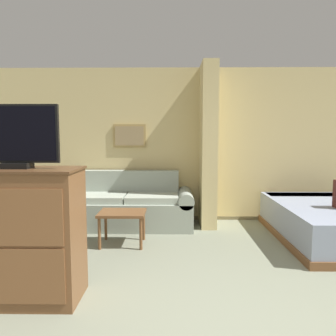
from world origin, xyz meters
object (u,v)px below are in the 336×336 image
(tv, at_px, (15,137))
(table_lamp, at_px, (48,177))
(tv_dresser, at_px, (20,235))
(coffee_table, at_px, (122,216))
(bed, at_px, (332,222))
(couch, at_px, (127,206))

(tv, bearing_deg, table_lamp, 105.15)
(table_lamp, bearing_deg, tv_dresser, -74.86)
(tv_dresser, bearing_deg, coffee_table, 65.69)
(coffee_table, bearing_deg, tv, -114.32)
(bed, bearing_deg, tv_dresser, -154.29)
(couch, bearing_deg, tv_dresser, -104.18)
(table_lamp, distance_m, bed, 4.31)
(table_lamp, bearing_deg, coffee_table, -33.52)
(couch, height_order, tv, tv)
(tv_dresser, relative_size, tv, 1.59)
(table_lamp, height_order, bed, table_lamp)
(table_lamp, xyz_separation_m, tv_dresser, (0.64, -2.36, -0.22))
(couch, height_order, bed, couch)
(couch, distance_m, tv_dresser, 2.50)
(couch, xyz_separation_m, coffee_table, (0.07, -0.92, 0.07))
(couch, relative_size, table_lamp, 5.16)
(coffee_table, height_order, tv_dresser, tv_dresser)
(coffee_table, relative_size, bed, 0.29)
(couch, height_order, tv_dresser, tv_dresser)
(tv_dresser, xyz_separation_m, tv, (-0.00, 0.00, 0.86))
(table_lamp, relative_size, tv, 0.55)
(couch, xyz_separation_m, bed, (2.98, -0.68, -0.06))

